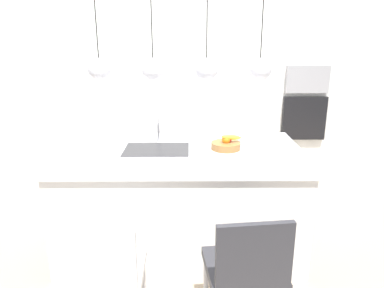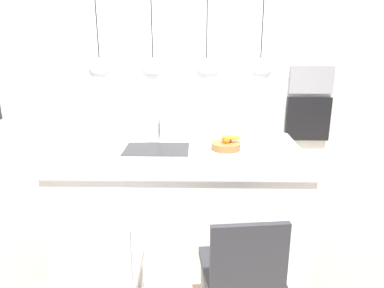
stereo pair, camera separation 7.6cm
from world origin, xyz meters
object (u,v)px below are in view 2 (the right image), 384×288
at_px(oven, 308,119).
at_px(chair_middle, 242,269).
at_px(microwave, 311,80).
at_px(fruit_bowl, 226,144).
at_px(chair_near, 104,271).

xyz_separation_m(oven, chair_middle, (-1.13, -2.64, -0.36)).
bearing_deg(microwave, chair_middle, -113.13).
height_order(fruit_bowl, chair_near, fruit_bowl).
xyz_separation_m(microwave, chair_near, (-1.99, -2.64, -0.89)).
bearing_deg(oven, microwave, 0.00).
height_order(microwave, oven, microwave).
xyz_separation_m(fruit_bowl, chair_near, (-0.83, -1.07, -0.52)).
relative_size(fruit_bowl, chair_near, 0.32).
xyz_separation_m(fruit_bowl, microwave, (1.16, 1.57, 0.38)).
bearing_deg(microwave, chair_near, -127.07).
bearing_deg(chair_near, chair_middle, -0.27).
bearing_deg(fruit_bowl, oven, 53.45).
height_order(fruit_bowl, microwave, microwave).
xyz_separation_m(microwave, oven, (0.00, 0.00, -0.50)).
height_order(microwave, chair_middle, microwave).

